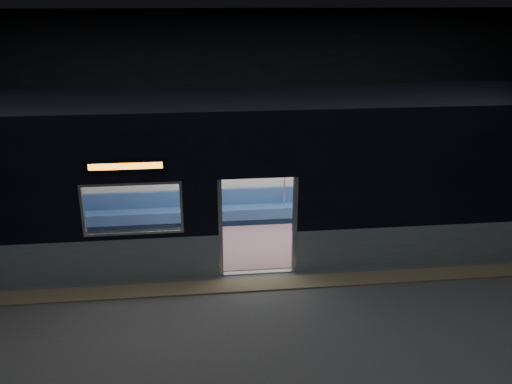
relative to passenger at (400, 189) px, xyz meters
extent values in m
cube|color=#47494C|center=(-3.88, -3.55, -0.77)|extent=(24.00, 14.00, 0.01)
cube|color=black|center=(-3.88, -3.55, 4.21)|extent=(24.00, 14.00, 0.04)
cube|color=black|center=(-3.88, 3.43, 1.73)|extent=(24.00, 0.04, 5.00)
cube|color=#8C7F59|center=(-3.88, -3.00, -0.75)|extent=(22.80, 0.50, 0.03)
cube|color=#8D9DA8|center=(-8.73, -2.49, -0.32)|extent=(8.30, 0.12, 0.90)
cube|color=#8D9DA8|center=(0.97, -2.49, -0.32)|extent=(8.30, 0.12, 0.90)
cube|color=black|center=(0.97, -2.49, 1.28)|extent=(8.30, 0.12, 2.30)
cube|color=black|center=(-3.88, -2.49, 1.86)|extent=(1.40, 0.12, 1.15)
cube|color=#B7BABC|center=(-4.62, -2.49, 0.26)|extent=(0.08, 0.14, 2.05)
cube|color=#B7BABC|center=(-3.14, -2.49, 0.26)|extent=(0.08, 0.14, 2.05)
cube|color=black|center=(-6.33, -2.57, 1.62)|extent=(1.50, 0.04, 0.18)
cube|color=orange|center=(-6.33, -2.58, 1.62)|extent=(1.34, 0.03, 0.12)
cube|color=beige|center=(-3.88, 0.39, 0.83)|extent=(18.00, 0.12, 3.20)
cube|color=black|center=(-3.88, -1.05, 2.51)|extent=(18.00, 3.00, 0.15)
cube|color=#886366|center=(-3.88, -1.05, -0.75)|extent=(17.76, 2.76, 0.04)
cube|color=beige|center=(-3.88, -1.05, 1.58)|extent=(17.76, 2.76, 0.10)
cube|color=#30508A|center=(-3.88, 0.07, -0.52)|extent=(11.00, 0.48, 0.41)
cube|color=#30508A|center=(-3.88, 0.26, -0.12)|extent=(11.00, 0.10, 0.40)
cube|color=#7A5960|center=(-7.18, -2.14, -0.52)|extent=(4.40, 0.48, 0.41)
cube|color=#7A5960|center=(-0.58, -2.14, -0.52)|extent=(4.40, 0.48, 0.41)
cylinder|color=silver|center=(-4.83, -2.18, 0.40)|extent=(0.04, 0.04, 2.26)
cylinder|color=silver|center=(-4.83, 0.08, 0.40)|extent=(0.04, 0.04, 2.26)
cylinder|color=silver|center=(-2.93, -2.18, 0.40)|extent=(0.04, 0.04, 2.26)
cylinder|color=silver|center=(-2.93, 0.08, 0.40)|extent=(0.04, 0.04, 2.26)
cylinder|color=silver|center=(-3.88, 0.03, 1.18)|extent=(11.00, 0.03, 0.03)
cube|color=black|center=(-0.10, -0.14, -0.24)|extent=(0.16, 0.43, 0.15)
cube|color=black|center=(0.10, -0.14, -0.24)|extent=(0.16, 0.43, 0.15)
cylinder|color=black|center=(-0.10, -0.33, -0.51)|extent=(0.10, 0.10, 0.43)
cylinder|color=black|center=(0.10, -0.33, -0.51)|extent=(0.10, 0.10, 0.43)
cube|color=pink|center=(0.00, 0.04, -0.23)|extent=(0.37, 0.20, 0.18)
cylinder|color=pink|center=(0.00, 0.07, 0.09)|extent=(0.41, 0.41, 0.48)
sphere|color=tan|center=(0.00, 0.05, 0.43)|extent=(0.19, 0.19, 0.19)
sphere|color=black|center=(0.00, 0.09, 0.47)|extent=(0.20, 0.20, 0.20)
cube|color=black|center=(-0.01, -0.21, -0.11)|extent=(0.28, 0.25, 0.12)
cube|color=white|center=(0.02, 0.31, 0.71)|extent=(1.02, 0.03, 0.66)
camera|label=1|loc=(-5.01, -12.25, 4.57)|focal=38.00mm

